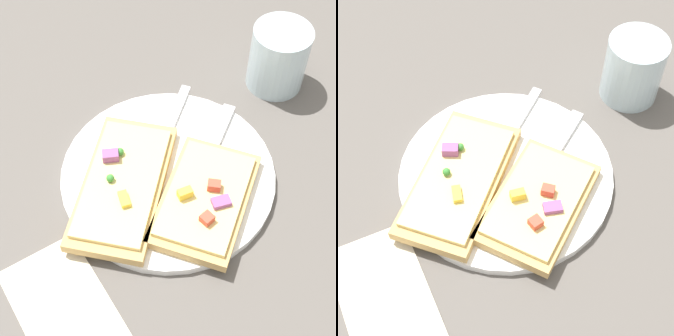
% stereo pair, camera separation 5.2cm
% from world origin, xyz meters
% --- Properties ---
extents(ground_plane, '(4.00, 4.00, 0.00)m').
position_xyz_m(ground_plane, '(0.00, 0.00, 0.00)').
color(ground_plane, '#56514C').
extents(plate, '(0.27, 0.27, 0.01)m').
position_xyz_m(plate, '(0.00, 0.00, 0.01)').
color(plate, white).
rests_on(plate, ground).
extents(fork, '(0.16, 0.19, 0.01)m').
position_xyz_m(fork, '(0.03, -0.00, 0.01)').
color(fork, silver).
rests_on(fork, plate).
extents(knife, '(0.13, 0.17, 0.01)m').
position_xyz_m(knife, '(-0.00, -0.06, 0.01)').
color(knife, silver).
rests_on(knife, plate).
extents(pizza_slice_main, '(0.21, 0.20, 0.03)m').
position_xyz_m(pizza_slice_main, '(0.01, 0.06, 0.02)').
color(pizza_slice_main, tan).
rests_on(pizza_slice_main, plate).
extents(pizza_slice_corner, '(0.18, 0.19, 0.03)m').
position_xyz_m(pizza_slice_corner, '(-0.06, -0.01, 0.02)').
color(pizza_slice_corner, tan).
rests_on(pizza_slice_corner, plate).
extents(crumb_scatter, '(0.02, 0.05, 0.01)m').
position_xyz_m(crumb_scatter, '(0.00, 0.00, 0.02)').
color(crumb_scatter, tan).
rests_on(crumb_scatter, plate).
extents(drinking_glass, '(0.08, 0.08, 0.09)m').
position_xyz_m(drinking_glass, '(0.06, -0.22, 0.05)').
color(drinking_glass, silver).
rests_on(drinking_glass, ground).
extents(napkin, '(0.16, 0.10, 0.01)m').
position_xyz_m(napkin, '(-0.09, 0.19, 0.00)').
color(napkin, beige).
rests_on(napkin, ground).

